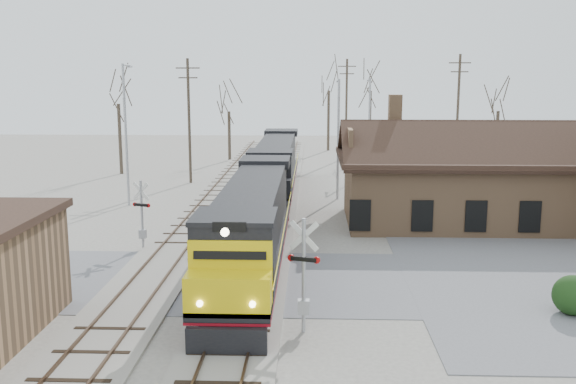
% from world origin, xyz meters
% --- Properties ---
extents(ground, '(140.00, 140.00, 0.00)m').
position_xyz_m(ground, '(0.00, 0.00, 0.00)').
color(ground, '#A59F95').
rests_on(ground, ground).
extents(road, '(60.00, 9.00, 0.03)m').
position_xyz_m(road, '(0.00, 0.00, 0.01)').
color(road, slate).
rests_on(road, ground).
extents(track_main, '(3.40, 90.00, 0.24)m').
position_xyz_m(track_main, '(0.00, 15.00, 0.07)').
color(track_main, '#A59F95').
rests_on(track_main, ground).
extents(track_siding, '(3.40, 90.00, 0.24)m').
position_xyz_m(track_siding, '(-4.50, 15.00, 0.07)').
color(track_siding, '#A59F95').
rests_on(track_siding, ground).
extents(depot, '(15.20, 9.31, 7.90)m').
position_xyz_m(depot, '(11.99, 12.00, 2.41)').
color(depot, '#A27854').
rests_on(depot, ground).
extents(locomotive_lead, '(2.89, 19.35, 4.29)m').
position_xyz_m(locomotive_lead, '(0.00, 1.10, 2.26)').
color(locomotive_lead, black).
rests_on(locomotive_lead, ground).
extents(locomotive_trailing, '(2.89, 19.35, 4.06)m').
position_xyz_m(locomotive_trailing, '(0.00, 20.73, 2.26)').
color(locomotive_trailing, black).
rests_on(locomotive_trailing, ground).
extents(crossbuck_near, '(1.17, 0.41, 4.20)m').
position_xyz_m(crossbuck_near, '(2.49, -5.74, 1.96)').
color(crossbuck_near, '#A5A8AD').
rests_on(crossbuck_near, ground).
extents(crossbuck_far, '(1.02, 0.43, 3.70)m').
position_xyz_m(crossbuck_far, '(-6.19, 5.06, 1.76)').
color(crossbuck_far, '#A5A8AD').
rests_on(crossbuck_far, ground).
extents(hedge_a, '(1.56, 1.56, 1.56)m').
position_xyz_m(hedge_a, '(12.85, -3.65, 0.78)').
color(hedge_a, black).
rests_on(hedge_a, ground).
extents(streetlight_a, '(0.25, 2.04, 9.89)m').
position_xyz_m(streetlight_a, '(-10.24, 16.74, 5.49)').
color(streetlight_a, '#A5A8AD').
rests_on(streetlight_a, ground).
extents(streetlight_b, '(0.25, 2.04, 8.83)m').
position_xyz_m(streetlight_b, '(4.67, 19.64, 4.95)').
color(streetlight_b, '#A5A8AD').
rests_on(streetlight_b, ground).
extents(streetlight_c, '(0.25, 2.04, 8.79)m').
position_xyz_m(streetlight_c, '(8.02, 32.18, 4.93)').
color(streetlight_c, '#A5A8AD').
rests_on(streetlight_c, ground).
extents(utility_pole_a, '(2.00, 0.24, 10.48)m').
position_xyz_m(utility_pole_a, '(-7.64, 26.31, 5.47)').
color(utility_pole_a, '#382D23').
rests_on(utility_pole_a, ground).
extents(utility_pole_b, '(2.00, 0.24, 10.83)m').
position_xyz_m(utility_pole_b, '(6.49, 43.49, 5.65)').
color(utility_pole_b, '#382D23').
rests_on(utility_pole_b, ground).
extents(utility_pole_c, '(2.00, 0.24, 11.00)m').
position_xyz_m(utility_pole_c, '(16.15, 32.32, 5.73)').
color(utility_pole_c, '#382D23').
rests_on(utility_pole_c, ground).
extents(tree_a, '(4.34, 4.34, 10.63)m').
position_xyz_m(tree_a, '(-15.07, 31.11, 7.56)').
color(tree_a, '#382D23').
rests_on(tree_a, ground).
extents(tree_b, '(3.52, 3.52, 8.61)m').
position_xyz_m(tree_b, '(-6.16, 40.94, 6.12)').
color(tree_b, '#382D23').
rests_on(tree_b, ground).
extents(tree_c, '(4.83, 4.83, 11.84)m').
position_xyz_m(tree_c, '(4.72, 50.68, 8.44)').
color(tree_c, '#382D23').
rests_on(tree_c, ground).
extents(tree_d, '(4.93, 4.93, 12.09)m').
position_xyz_m(tree_d, '(9.11, 43.79, 8.61)').
color(tree_d, '#382D23').
rests_on(tree_d, ground).
extents(tree_e, '(3.78, 3.78, 9.26)m').
position_xyz_m(tree_e, '(20.79, 35.68, 6.59)').
color(tree_e, '#382D23').
rests_on(tree_e, ground).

